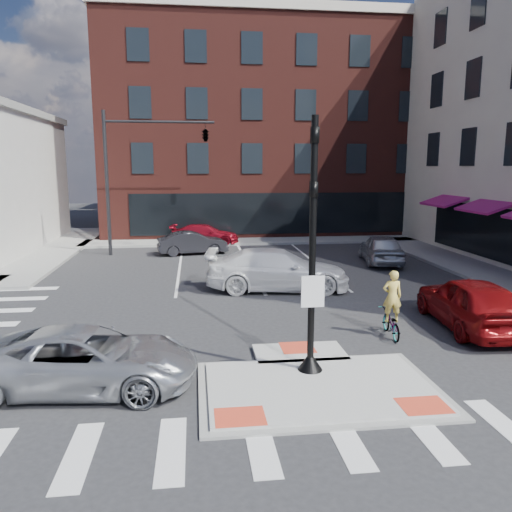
{
  "coord_description": "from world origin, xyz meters",
  "views": [
    {
      "loc": [
        -2.7,
        -10.77,
        4.97
      ],
      "look_at": [
        -0.67,
        5.64,
        2.0
      ],
      "focal_mm": 35.0,
      "sensor_mm": 36.0,
      "label": 1
    }
  ],
  "objects": [
    {
      "name": "ground",
      "position": [
        0.0,
        0.0,
        0.0
      ],
      "size": [
        120.0,
        120.0,
        0.0
      ],
      "primitive_type": "plane",
      "color": "#28282B",
      "rests_on": "ground"
    },
    {
      "name": "refuge_island",
      "position": [
        0.0,
        -0.26,
        0.05
      ],
      "size": [
        5.4,
        4.65,
        0.13
      ],
      "color": "gray",
      "rests_on": "ground"
    },
    {
      "name": "sidewalk_e",
      "position": [
        10.8,
        10.0,
        0.07
      ],
      "size": [
        3.0,
        24.0,
        0.15
      ],
      "primitive_type": "cube",
      "color": "gray",
      "rests_on": "ground"
    },
    {
      "name": "sidewalk_n",
      "position": [
        3.0,
        22.0,
        0.07
      ],
      "size": [
        26.0,
        3.0,
        0.15
      ],
      "primitive_type": "cube",
      "color": "gray",
      "rests_on": "ground"
    },
    {
      "name": "building_n",
      "position": [
        3.0,
        31.99,
        7.8
      ],
      "size": [
        24.4,
        18.4,
        15.5
      ],
      "color": "#4F1E18",
      "rests_on": "ground"
    },
    {
      "name": "building_far_left",
      "position": [
        -4.0,
        52.0,
        5.0
      ],
      "size": [
        10.0,
        12.0,
        10.0
      ],
      "primitive_type": "cube",
      "color": "slate",
      "rests_on": "ground"
    },
    {
      "name": "building_far_right",
      "position": [
        9.0,
        54.0,
        6.0
      ],
      "size": [
        12.0,
        12.0,
        12.0
      ],
      "primitive_type": "cube",
      "color": "brown",
      "rests_on": "ground"
    },
    {
      "name": "signal_pole",
      "position": [
        0.0,
        0.4,
        2.36
      ],
      "size": [
        0.6,
        0.6,
        5.98
      ],
      "color": "black",
      "rests_on": "refuge_island"
    },
    {
      "name": "mast_arm_signal",
      "position": [
        -3.47,
        18.0,
        6.21
      ],
      "size": [
        6.1,
        2.24,
        8.0
      ],
      "color": "black",
      "rests_on": "ground"
    },
    {
      "name": "silver_suv",
      "position": [
        -5.2,
        0.27,
        0.69
      ],
      "size": [
        5.2,
        2.81,
        1.39
      ],
      "primitive_type": "imported",
      "rotation": [
        0.0,
        0.0,
        1.47
      ],
      "color": "#B6B8BD",
      "rests_on": "ground"
    },
    {
      "name": "red_sedan",
      "position": [
        5.73,
        3.24,
        0.82
      ],
      "size": [
        2.32,
        4.97,
        1.65
      ],
      "primitive_type": "imported",
      "rotation": [
        0.0,
        0.0,
        3.06
      ],
      "color": "maroon",
      "rests_on": "ground"
    },
    {
      "name": "white_pickup",
      "position": [
        0.6,
        8.83,
        0.84
      ],
      "size": [
        6.01,
        3.03,
        1.67
      ],
      "primitive_type": "imported",
      "rotation": [
        0.0,
        0.0,
        1.45
      ],
      "color": "white",
      "rests_on": "ground"
    },
    {
      "name": "bg_car_dark",
      "position": [
        -2.86,
        17.75,
        0.65
      ],
      "size": [
        4.13,
        2.01,
        1.3
      ],
      "primitive_type": "imported",
      "rotation": [
        0.0,
        0.0,
        1.73
      ],
      "color": "#26262B",
      "rests_on": "ground"
    },
    {
      "name": "bg_car_silver",
      "position": [
        6.91,
        13.85,
        0.76
      ],
      "size": [
        2.55,
        4.73,
        1.53
      ],
      "primitive_type": "imported",
      "rotation": [
        0.0,
        0.0,
        2.97
      ],
      "color": "silver",
      "rests_on": "ground"
    },
    {
      "name": "bg_car_red",
      "position": [
        -2.07,
        21.5,
        0.64
      ],
      "size": [
        4.58,
        2.3,
        1.27
      ],
      "primitive_type": "imported",
      "rotation": [
        0.0,
        0.0,
        1.45
      ],
      "color": "maroon",
      "rests_on": "ground"
    },
    {
      "name": "cyclist",
      "position": [
        3.0,
        2.8,
        0.67
      ],
      "size": [
        0.68,
        1.59,
        2.0
      ],
      "rotation": [
        0.0,
        0.0,
        3.05
      ],
      "color": "#3F3F44",
      "rests_on": "ground"
    }
  ]
}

